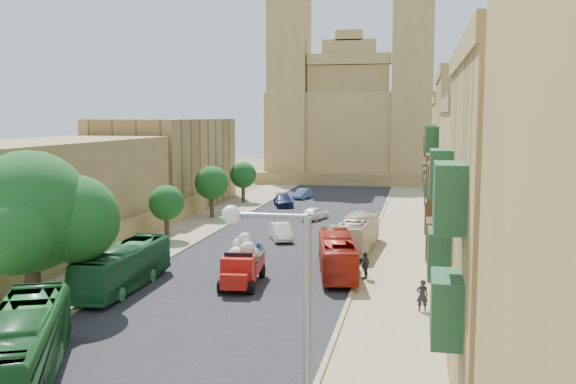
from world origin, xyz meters
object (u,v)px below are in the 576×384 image
at_px(street_tree_a, 96,226).
at_px(car_blue_a, 250,252).
at_px(ficus_tree, 31,216).
at_px(bus_red_east, 337,255).
at_px(car_white_a, 281,232).
at_px(car_blue_b, 303,194).
at_px(church, 353,121).
at_px(bus_green_south, 20,348).
at_px(bus_green_north, 123,267).
at_px(olive_pickup, 338,240).
at_px(street_tree_d, 243,175).
at_px(street_tree_b, 167,203).
at_px(streetlamp, 287,335).
at_px(red_truck, 242,263).
at_px(pedestrian_a, 422,295).
at_px(car_white_b, 315,213).
at_px(pedestrian_c, 365,266).
at_px(car_dkblue, 283,200).
at_px(street_tree_c, 212,183).
at_px(car_cream, 351,228).
at_px(bus_cream_east, 357,233).

xyz_separation_m(street_tree_a, car_blue_a, (8.98, 5.39, -2.51)).
height_order(ficus_tree, bus_red_east, ficus_tree).
xyz_separation_m(car_white_a, car_blue_b, (-3.06, 27.18, -0.08)).
bearing_deg(church, bus_green_south, -92.79).
height_order(bus_green_north, car_white_a, bus_green_north).
bearing_deg(ficus_tree, olive_pickup, 52.66).
distance_m(street_tree_d, car_white_a, 24.63).
relative_size(street_tree_b, bus_red_east, 0.50).
bearing_deg(streetlamp, red_truck, 108.13).
distance_m(ficus_tree, bus_red_east, 18.80).
relative_size(street_tree_d, pedestrian_a, 2.84).
xyz_separation_m(car_white_b, pedestrian_c, (6.93, -22.81, 0.23)).
bearing_deg(car_dkblue, bus_green_south, -108.13).
xyz_separation_m(street_tree_d, olive_pickup, (14.69, -25.49, -2.47)).
height_order(street_tree_c, car_dkblue, street_tree_c).
xyz_separation_m(streetlamp, car_white_a, (-8.22, 37.43, -4.50)).
xyz_separation_m(street_tree_b, car_blue_a, (8.98, -6.61, -2.41)).
height_order(car_cream, pedestrian_a, pedestrian_a).
height_order(church, red_truck, church).
bearing_deg(car_blue_b, bus_cream_east, -61.04).
bearing_deg(car_blue_b, church, 93.15).
distance_m(ficus_tree, car_white_b, 34.41).
bearing_deg(car_white_b, ficus_tree, 92.02).
bearing_deg(bus_green_south, car_white_b, 59.87).
relative_size(street_tree_d, pedestrian_c, 2.78).
xyz_separation_m(church, car_blue_a, (-1.02, -61.22, -8.87)).
bearing_deg(car_blue_a, streetlamp, -77.69).
height_order(olive_pickup, pedestrian_c, pedestrian_c).
bearing_deg(pedestrian_c, streetlamp, 19.75).
distance_m(streetlamp, car_blue_b, 65.75).
relative_size(street_tree_a, bus_red_east, 0.52).
height_order(street_tree_b, red_truck, street_tree_b).
distance_m(ficus_tree, street_tree_a, 8.23).
relative_size(bus_red_east, car_white_a, 2.15).
bearing_deg(bus_green_north, car_blue_a, 57.13).
bearing_deg(ficus_tree, car_white_a, 67.38).
xyz_separation_m(bus_cream_east, car_white_a, (-6.63, 2.62, -0.61)).
bearing_deg(car_dkblue, bus_cream_east, -83.36).
distance_m(street_tree_b, pedestrian_c, 20.36).
relative_size(ficus_tree, street_tree_a, 1.81).
height_order(olive_pickup, car_dkblue, olive_pickup).
bearing_deg(street_tree_d, car_dkblue, -25.79).
distance_m(street_tree_c, car_blue_a, 20.87).
distance_m(street_tree_b, car_blue_a, 11.41).
relative_size(car_blue_a, car_white_b, 1.00).
distance_m(streetlamp, bus_green_north, 25.32).
bearing_deg(red_truck, bus_cream_east, 63.74).
xyz_separation_m(bus_cream_east, car_blue_b, (-9.69, 29.80, -0.69)).
bearing_deg(pedestrian_c, car_white_b, -143.86).
xyz_separation_m(ficus_tree, olive_pickup, (14.12, 18.50, -4.24)).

